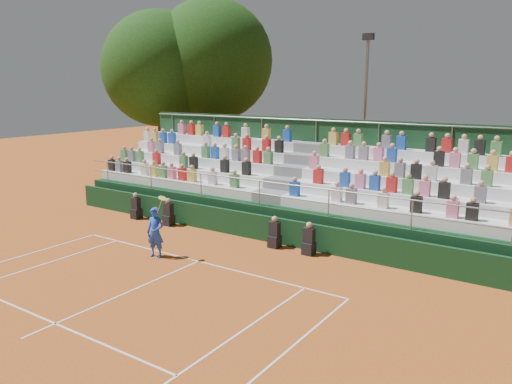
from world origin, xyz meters
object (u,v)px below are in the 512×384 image
Objects in this scene: tree_west at (159,69)px; tennis_player at (155,232)px; floodlight_mast at (365,102)px; tree_east at (212,61)px.

tennis_player is at bearing -46.50° from tree_west.
tree_west reaches higher than floodlight_mast.
tree_east is 10.73m from floodlight_mast.
tree_east reaches higher than tennis_player.
tennis_player is 17.89m from tree_east.
tree_east is (2.51, 2.23, 0.55)m from tree_west.
tennis_player is at bearing -58.14° from tree_east.
tree_east reaches higher than tree_west.
tree_east is (-8.79, 14.14, 6.55)m from tennis_player.
tennis_player is at bearing -96.53° from floodlight_mast.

